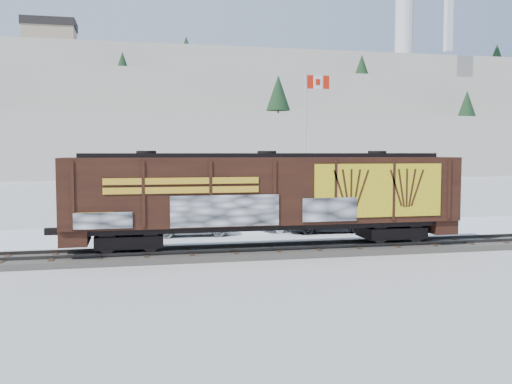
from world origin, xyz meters
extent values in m
plane|color=white|center=(0.00, 0.00, 0.00)|extent=(500.00, 500.00, 0.00)
cube|color=#59544C|center=(0.00, 0.00, 0.14)|extent=(50.00, 3.40, 0.28)
cube|color=#33302D|center=(0.00, -0.72, 0.35)|extent=(50.00, 0.10, 0.15)
cube|color=#33302D|center=(0.00, 0.72, 0.35)|extent=(50.00, 0.10, 0.15)
cube|color=white|center=(0.00, 7.50, 0.01)|extent=(40.00, 8.00, 0.03)
cube|color=white|center=(0.00, 95.00, 6.00)|extent=(360.00, 40.00, 12.00)
cube|color=white|center=(0.00, 125.00, 12.00)|extent=(360.00, 40.00, 24.00)
cube|color=white|center=(0.00, 160.00, 17.50)|extent=(360.00, 50.00, 35.00)
cone|color=#173119|center=(22.00, 90.00, 17.31)|extent=(5.04, 5.04, 7.38)
cone|color=#173119|center=(70.00, 96.00, 16.43)|extent=(4.20, 4.20, 6.15)
cone|color=#173119|center=(-10.00, 128.00, 28.13)|extent=(3.92, 3.92, 5.74)
cone|color=#173119|center=(55.00, 124.00, 28.72)|extent=(4.48, 4.48, 6.56)
cone|color=#173119|center=(10.00, 162.00, 39.43)|extent=(4.20, 4.20, 6.15)
cone|color=#173119|center=(120.00, 156.00, 40.02)|extent=(4.76, 4.76, 6.97)
cube|color=tan|center=(-32.00, 162.00, 39.00)|extent=(15.00, 12.00, 8.00)
cube|color=black|center=(-32.00, 162.00, 44.20)|extent=(15.75, 12.60, 2.40)
cube|color=black|center=(-8.75, 0.00, 0.88)|extent=(3.00, 2.00, 0.90)
cube|color=black|center=(4.17, 0.00, 0.88)|extent=(3.00, 2.00, 0.90)
cylinder|color=black|center=(-9.70, -0.78, 0.88)|extent=(0.90, 0.12, 0.90)
cube|color=black|center=(-2.29, 0.00, 1.41)|extent=(18.79, 2.40, 0.25)
cube|color=black|center=(-2.29, 0.00, 3.08)|extent=(18.79, 3.00, 3.10)
cube|color=black|center=(-2.29, 0.00, 4.73)|extent=(17.29, 0.90, 0.20)
cube|color=yellow|center=(2.78, -1.54, 3.08)|extent=(6.39, 0.03, 2.51)
cube|color=gold|center=(-6.42, -1.54, 3.43)|extent=(6.76, 0.02, 0.70)
cube|color=white|center=(-4.54, -1.55, 2.28)|extent=(4.89, 0.03, 1.40)
cylinder|color=silver|center=(4.17, 14.43, 0.10)|extent=(0.90, 0.90, 0.20)
cylinder|color=silver|center=(4.17, 14.43, 5.39)|extent=(0.14, 0.14, 10.79)
cube|color=red|center=(4.52, 14.43, 10.09)|extent=(0.50, 0.07, 1.00)
cube|color=white|center=(5.12, 14.43, 10.09)|extent=(0.70, 0.09, 1.00)
cube|color=red|center=(5.77, 14.43, 10.09)|extent=(0.50, 0.07, 1.00)
imported|color=#A2A5A9|center=(-5.33, 6.56, 0.88)|extent=(5.00, 2.06, 1.70)
imported|color=white|center=(1.03, 7.35, 0.73)|extent=(4.49, 2.80, 1.40)
imported|color=black|center=(2.96, 6.17, 0.77)|extent=(5.13, 2.21, 1.47)
camera|label=1|loc=(-8.69, -26.37, 4.88)|focal=40.00mm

